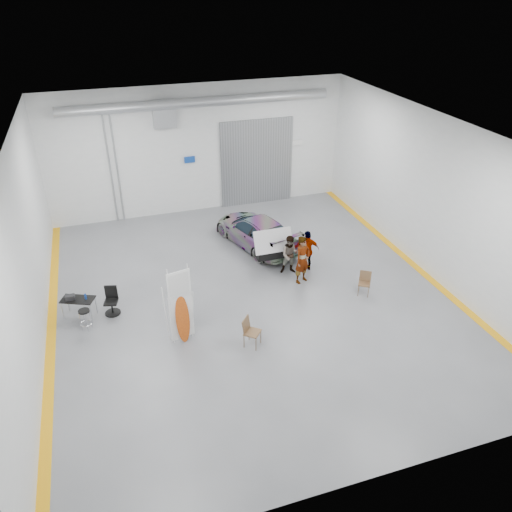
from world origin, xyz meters
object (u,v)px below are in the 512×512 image
object	(u,v)px
person_c	(307,251)
surfboard_display	(180,312)
folding_chair_near	(252,337)
work_table	(76,299)
office_chair	(111,302)
person_a	(303,260)
sedan_car	(256,231)
person_b	(291,255)
folding_chair_far	(364,288)
shop_stool	(86,320)

from	to	relation	value
person_c	surfboard_display	world-z (taller)	surfboard_display
folding_chair_near	work_table	world-z (taller)	folding_chair_near
folding_chair_near	office_chair	distance (m)	5.12
person_a	person_c	distance (m)	0.91
person_c	office_chair	world-z (taller)	person_c
person_c	sedan_car	bearing A→B (deg)	-62.47
office_chair	sedan_car	bearing A→B (deg)	41.81
folding_chair_near	office_chair	size ratio (longest dim) A/B	0.99
sedan_car	folding_chair_near	size ratio (longest dim) A/B	4.58
person_b	person_c	distance (m)	0.70
person_a	person_c	xyz separation A→B (m)	(0.51, 0.74, -0.11)
person_a	person_b	distance (m)	0.77
work_table	office_chair	distance (m)	1.15
person_b	office_chair	xyz separation A→B (m)	(-6.78, -0.57, -0.35)
person_c	folding_chair_far	size ratio (longest dim) A/B	1.93
sedan_car	work_table	bearing A→B (deg)	5.44
work_table	surfboard_display	bearing A→B (deg)	-37.62
person_a	office_chair	world-z (taller)	person_a
person_a	folding_chair_far	xyz separation A→B (m)	(1.81, -1.49, -0.67)
surfboard_display	shop_stool	world-z (taller)	surfboard_display
surfboard_display	work_table	world-z (taller)	surfboard_display
sedan_car	office_chair	distance (m)	6.97
person_b	folding_chair_far	distance (m)	3.03
surfboard_display	folding_chair_far	distance (m)	6.84
person_b	office_chair	bearing A→B (deg)	-161.59
person_c	office_chair	bearing A→B (deg)	5.90
person_c	folding_chair_far	distance (m)	2.64
sedan_car	person_a	xyz separation A→B (m)	(0.74, -3.30, 0.29)
sedan_car	shop_stool	distance (m)	8.05
person_a	person_c	size ratio (longest dim) A/B	1.13
person_b	person_c	size ratio (longest dim) A/B	0.94
person_a	office_chair	bearing A→B (deg)	153.81
person_b	folding_chair_far	world-z (taller)	person_b
surfboard_display	person_b	bearing A→B (deg)	17.55
folding_chair_far	office_chair	bearing A→B (deg)	-157.44
office_chair	surfboard_display	bearing A→B (deg)	-32.90
person_a	folding_chair_near	xyz separation A→B (m)	(-2.90, -2.96, -0.64)
sedan_car	office_chair	size ratio (longest dim) A/B	4.53
surfboard_display	work_table	size ratio (longest dim) A/B	2.25
person_a	surfboard_display	world-z (taller)	surfboard_display
surfboard_display	folding_chair_near	size ratio (longest dim) A/B	2.77
shop_stool	office_chair	bearing A→B (deg)	37.95
sedan_car	folding_chair_far	xyz separation A→B (m)	(2.55, -4.78, -0.38)
folding_chair_near	work_table	distance (m)	6.15
shop_stool	work_table	bearing A→B (deg)	106.23
person_b	work_table	xyz separation A→B (m)	(-7.89, -0.40, -0.10)
surfboard_display	work_table	bearing A→B (deg)	129.47
person_c	work_table	bearing A→B (deg)	4.15
folding_chair_near	office_chair	bearing A→B (deg)	92.72
sedan_car	shop_stool	bearing A→B (deg)	11.73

